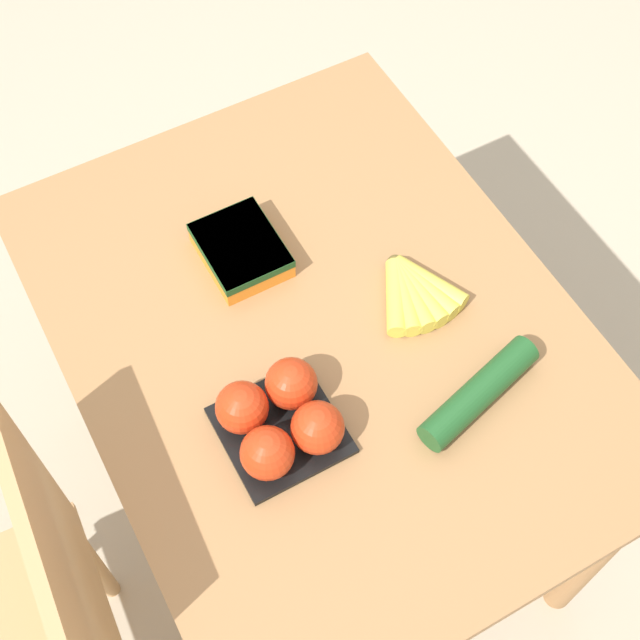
% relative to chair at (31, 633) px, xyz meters
% --- Properties ---
extents(ground_plane, '(12.00, 12.00, 0.00)m').
position_rel_chair_xyz_m(ground_plane, '(0.15, -0.64, -0.51)').
color(ground_plane, '#B7A88E').
extents(dining_table, '(1.08, 0.82, 0.77)m').
position_rel_chair_xyz_m(dining_table, '(0.15, -0.64, 0.13)').
color(dining_table, '#9E7044').
rests_on(dining_table, ground_plane).
extents(chair, '(0.44, 0.42, 0.99)m').
position_rel_chair_xyz_m(chair, '(0.00, 0.00, 0.00)').
color(chair, tan).
rests_on(chair, ground_plane).
extents(banana_bunch, '(0.16, 0.16, 0.03)m').
position_rel_chair_xyz_m(banana_bunch, '(0.13, -0.81, 0.27)').
color(banana_bunch, brown).
rests_on(banana_bunch, dining_table).
extents(tomato_pack, '(0.18, 0.18, 0.09)m').
position_rel_chair_xyz_m(tomato_pack, '(0.02, -0.49, 0.30)').
color(tomato_pack, black).
rests_on(tomato_pack, dining_table).
extents(carrot_bag, '(0.16, 0.13, 0.05)m').
position_rel_chair_xyz_m(carrot_bag, '(0.35, -0.59, 0.28)').
color(carrot_bag, orange).
rests_on(carrot_bag, dining_table).
extents(cucumber_near, '(0.11, 0.24, 0.05)m').
position_rel_chair_xyz_m(cucumber_near, '(-0.09, -0.80, 0.28)').
color(cucumber_near, '#1E5123').
rests_on(cucumber_near, dining_table).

